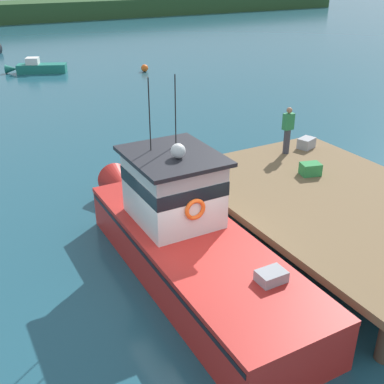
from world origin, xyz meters
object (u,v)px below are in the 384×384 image
Objects in this scene: deckhand_by_the_boat at (288,129)px; mooring_buoy_outer at (145,68)px; main_fishing_boat at (185,236)px; crate_single_far at (306,143)px; crate_single_by_cleat at (310,169)px; moored_boat_far_left at (38,68)px.

mooring_buoy_outer is (3.67, 20.31, -1.80)m from deckhand_by_the_boat.
main_fishing_boat is 6.02× the size of deckhand_by_the_boat.
crate_single_by_cleat reaches higher than crate_single_far.
crate_single_far is (6.54, 2.98, 0.38)m from main_fishing_boat.
crate_single_far is at bearing -97.62° from mooring_buoy_outer.
deckhand_by_the_boat is (-0.96, -0.05, 0.68)m from crate_single_far.
main_fishing_boat is at bearing -155.47° from crate_single_far.
moored_boat_far_left reaches higher than mooring_buoy_outer.
main_fishing_boat is 19.09× the size of mooring_buoy_outer.
deckhand_by_the_boat is at bearing 73.65° from crate_single_by_cleat.
main_fishing_boat reaches higher than moored_boat_far_left.
main_fishing_boat is 7.20m from crate_single_far.
moored_boat_far_left is (-4.15, 23.63, -1.01)m from crate_single_far.
crate_single_by_cleat is at bearing -128.47° from crate_single_far.
main_fishing_boat is 26.73m from moored_boat_far_left.
mooring_buoy_outer is at bearing -26.15° from moored_boat_far_left.
moored_boat_far_left is at bearing 99.96° from crate_single_far.
crate_single_far is 0.14× the size of moored_boat_far_left.
crate_single_far is 1.00× the size of crate_single_by_cleat.
main_fishing_boat is 5.17m from crate_single_by_cleat.
mooring_buoy_outer is (9.25, 23.25, -0.75)m from main_fishing_boat.
main_fishing_boat is 16.35× the size of crate_single_by_cleat.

